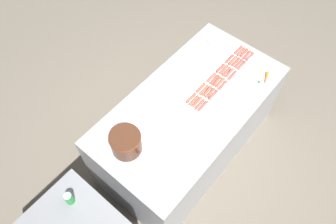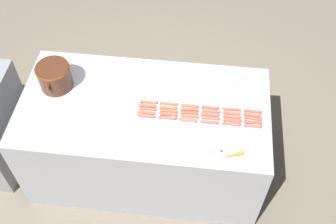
{
  "view_description": "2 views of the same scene",
  "coord_description": "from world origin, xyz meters",
  "px_view_note": "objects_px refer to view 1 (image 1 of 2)",
  "views": [
    {
      "loc": [
        -0.98,
        1.5,
        3.5
      ],
      "look_at": [
        0.1,
        0.22,
        0.91
      ],
      "focal_mm": 35.12,
      "sensor_mm": 36.0,
      "label": 1
    },
    {
      "loc": [
        -2.05,
        -0.43,
        3.46
      ],
      "look_at": [
        -0.04,
        -0.2,
        0.91
      ],
      "focal_mm": 44.22,
      "sensor_mm": 36.0,
      "label": 2
    }
  ],
  "objects_px": {
    "hot_dog_27": "(211,77)",
    "hot_dog_13": "(236,62)",
    "hot_dog_4": "(213,95)",
    "hot_dog_25": "(230,59)",
    "hot_dog_9": "(220,83)",
    "carrot": "(266,79)",
    "hot_dog_7": "(239,63)",
    "hot_dog_8": "(229,73)",
    "hot_dog_5": "(203,106)",
    "serving_spoon": "(216,41)",
    "hot_dog_20": "(224,69)",
    "hot_dog_29": "(191,98)",
    "hot_dog_12": "(244,53)",
    "hot_dog_28": "(201,88)",
    "hot_dog_1": "(242,65)",
    "hot_dog_16": "(207,91)",
    "hot_dog_26": "(220,68)",
    "hot_dog_23": "(194,100)",
    "soda_can": "(69,198)",
    "hot_dog_19": "(233,60)",
    "hot_dog_24": "(239,50)",
    "hot_dog_2": "(232,75)",
    "hot_dog_22": "(204,90)",
    "hot_dog_3": "(223,85)",
    "hot_dog_0": "(250,56)",
    "hot_dog_15": "(217,81)",
    "hot_dog_14": "(226,71)",
    "hot_dog_18": "(241,52)",
    "hot_dog_11": "(200,104)",
    "bean_pot": "(126,142)",
    "hot_dog_17": "(197,102)",
    "hot_dog_6": "(247,55)",
    "hot_dog_21": "(214,79)",
    "hot_dog_10": "(210,93)"
  },
  "relations": [
    {
      "from": "hot_dog_19",
      "to": "hot_dog_24",
      "type": "xyz_separation_m",
      "value": [
        0.04,
        -0.17,
        0.0
      ]
    },
    {
      "from": "serving_spoon",
      "to": "carrot",
      "type": "relative_size",
      "value": 1.32
    },
    {
      "from": "hot_dog_12",
      "to": "hot_dog_8",
      "type": "bearing_deg",
      "value": 96.09
    },
    {
      "from": "hot_dog_20",
      "to": "hot_dog_27",
      "type": "xyz_separation_m",
      "value": [
        0.04,
        0.17,
        0.0
      ]
    },
    {
      "from": "hot_dog_18",
      "to": "hot_dog_17",
      "type": "bearing_deg",
      "value": 92.39
    },
    {
      "from": "hot_dog_9",
      "to": "hot_dog_13",
      "type": "bearing_deg",
      "value": -84.43
    },
    {
      "from": "hot_dog_19",
      "to": "hot_dog_26",
      "type": "relative_size",
      "value": 1.0
    },
    {
      "from": "hot_dog_25",
      "to": "serving_spoon",
      "type": "bearing_deg",
      "value": -24.96
    },
    {
      "from": "hot_dog_2",
      "to": "hot_dog_17",
      "type": "relative_size",
      "value": 1.0
    },
    {
      "from": "hot_dog_9",
      "to": "hot_dog_23",
      "type": "distance_m",
      "value": 0.35
    },
    {
      "from": "hot_dog_5",
      "to": "hot_dog_18",
      "type": "distance_m",
      "value": 0.82
    },
    {
      "from": "hot_dog_27",
      "to": "hot_dog_13",
      "type": "bearing_deg",
      "value": -102.48
    },
    {
      "from": "hot_dog_23",
      "to": "soda_can",
      "type": "bearing_deg",
      "value": 84.51
    },
    {
      "from": "hot_dog_20",
      "to": "soda_can",
      "type": "xyz_separation_m",
      "value": [
        0.13,
        1.91,
        0.1
      ]
    },
    {
      "from": "hot_dog_7",
      "to": "hot_dog_22",
      "type": "bearing_deg",
      "value": 82.08
    },
    {
      "from": "hot_dog_8",
      "to": "hot_dog_5",
      "type": "bearing_deg",
      "value": 94.4
    },
    {
      "from": "hot_dog_14",
      "to": "hot_dog_20",
      "type": "bearing_deg",
      "value": -12.74
    },
    {
      "from": "hot_dog_4",
      "to": "hot_dog_8",
      "type": "xyz_separation_m",
      "value": [
        0.04,
        -0.33,
        0.0
      ]
    },
    {
      "from": "hot_dog_13",
      "to": "hot_dog_6",
      "type": "bearing_deg",
      "value": -102.33
    },
    {
      "from": "hot_dog_17",
      "to": "hot_dog_9",
      "type": "bearing_deg",
      "value": -96.03
    },
    {
      "from": "hot_dog_20",
      "to": "hot_dog_29",
      "type": "bearing_deg",
      "value": 85.84
    },
    {
      "from": "hot_dog_3",
      "to": "hot_dog_0",
      "type": "bearing_deg",
      "value": -90.1
    },
    {
      "from": "hot_dog_11",
      "to": "hot_dog_16",
      "type": "relative_size",
      "value": 1.0
    },
    {
      "from": "hot_dog_16",
      "to": "hot_dog_26",
      "type": "relative_size",
      "value": 1.0
    },
    {
      "from": "hot_dog_5",
      "to": "hot_dog_12",
      "type": "bearing_deg",
      "value": -84.93
    },
    {
      "from": "hot_dog_3",
      "to": "hot_dog_14",
      "type": "distance_m",
      "value": 0.18
    },
    {
      "from": "hot_dog_4",
      "to": "hot_dog_25",
      "type": "relative_size",
      "value": 1.0
    },
    {
      "from": "hot_dog_4",
      "to": "hot_dog_20",
      "type": "bearing_deg",
      "value": -72.55
    },
    {
      "from": "hot_dog_4",
      "to": "hot_dog_7",
      "type": "xyz_separation_m",
      "value": [
        0.03,
        -0.5,
        0.0
      ]
    },
    {
      "from": "hot_dog_1",
      "to": "hot_dog_25",
      "type": "height_order",
      "value": "same"
    },
    {
      "from": "hot_dog_13",
      "to": "hot_dog_20",
      "type": "height_order",
      "value": "same"
    },
    {
      "from": "hot_dog_19",
      "to": "soda_can",
      "type": "relative_size",
      "value": 1.17
    },
    {
      "from": "hot_dog_9",
      "to": "hot_dog_11",
      "type": "xyz_separation_m",
      "value": [
        -0.0,
        0.34,
        0.0
      ]
    },
    {
      "from": "hot_dog_15",
      "to": "hot_dog_29",
      "type": "relative_size",
      "value": 1.0
    },
    {
      "from": "hot_dog_3",
      "to": "soda_can",
      "type": "distance_m",
      "value": 1.76
    },
    {
      "from": "hot_dog_12",
      "to": "hot_dog_27",
      "type": "height_order",
      "value": "same"
    },
    {
      "from": "hot_dog_20",
      "to": "hot_dog_11",
      "type": "bearing_deg",
      "value": 98.07
    },
    {
      "from": "hot_dog_3",
      "to": "serving_spoon",
      "type": "xyz_separation_m",
      "value": [
        0.4,
        -0.45,
        -0.0
      ]
    },
    {
      "from": "hot_dog_2",
      "to": "hot_dog_13",
      "type": "distance_m",
      "value": 0.19
    },
    {
      "from": "hot_dog_21",
      "to": "hot_dog_26",
      "type": "relative_size",
      "value": 1.0
    },
    {
      "from": "hot_dog_23",
      "to": "bean_pot",
      "type": "bearing_deg",
      "value": 79.74
    },
    {
      "from": "hot_dog_8",
      "to": "hot_dog_26",
      "type": "relative_size",
      "value": 1.0
    },
    {
      "from": "hot_dog_11",
      "to": "hot_dog_29",
      "type": "bearing_deg",
      "value": -2.58
    },
    {
      "from": "hot_dog_12",
      "to": "hot_dog_28",
      "type": "distance_m",
      "value": 0.67
    },
    {
      "from": "hot_dog_5",
      "to": "hot_dog_15",
      "type": "relative_size",
      "value": 1.0
    },
    {
      "from": "hot_dog_10",
      "to": "soda_can",
      "type": "distance_m",
      "value": 1.6
    },
    {
      "from": "hot_dog_2",
      "to": "hot_dog_22",
      "type": "bearing_deg",
      "value": 72.13
    },
    {
      "from": "hot_dog_2",
      "to": "hot_dog_3",
      "type": "xyz_separation_m",
      "value": [
        0.0,
        0.17,
        0.0
      ]
    },
    {
      "from": "hot_dog_9",
      "to": "carrot",
      "type": "xyz_separation_m",
      "value": [
        -0.32,
        -0.33,
        0.0
      ]
    },
    {
      "from": "hot_dog_14",
      "to": "serving_spoon",
      "type": "distance_m",
      "value": 0.44
    }
  ]
}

